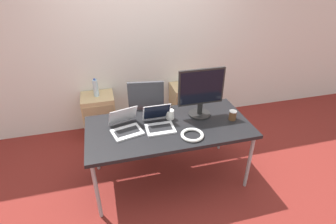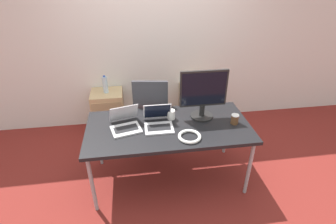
{
  "view_description": "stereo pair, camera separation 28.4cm",
  "coord_description": "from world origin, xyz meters",
  "px_view_note": "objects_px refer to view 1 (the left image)",
  "views": [
    {
      "loc": [
        -0.63,
        -2.33,
        2.34
      ],
      "look_at": [
        0.0,
        0.04,
        0.91
      ],
      "focal_mm": 28.0,
      "sensor_mm": 36.0,
      "label": 1
    },
    {
      "loc": [
        -0.35,
        -2.39,
        2.34
      ],
      "look_at": [
        0.0,
        0.04,
        0.91
      ],
      "focal_mm": 28.0,
      "sensor_mm": 36.0,
      "label": 2
    }
  ],
  "objects_px": {
    "coffee_cup_white": "(170,114)",
    "coffee_cup_brown": "(233,115)",
    "cable_coil": "(192,135)",
    "laptop_left": "(159,123)",
    "office_chair": "(147,121)",
    "cabinet_left": "(100,115)",
    "laptop_right": "(126,126)",
    "cabinet_right": "(186,104)",
    "water_bottle": "(96,88)",
    "monitor": "(201,92)"
  },
  "relations": [
    {
      "from": "coffee_cup_brown",
      "to": "monitor",
      "type": "bearing_deg",
      "value": 149.13
    },
    {
      "from": "laptop_left",
      "to": "laptop_right",
      "type": "relative_size",
      "value": 0.82
    },
    {
      "from": "office_chair",
      "to": "cabinet_right",
      "type": "distance_m",
      "value": 0.86
    },
    {
      "from": "laptop_left",
      "to": "monitor",
      "type": "bearing_deg",
      "value": 13.6
    },
    {
      "from": "office_chair",
      "to": "monitor",
      "type": "relative_size",
      "value": 1.88
    },
    {
      "from": "cabinet_left",
      "to": "coffee_cup_white",
      "type": "relative_size",
      "value": 5.94
    },
    {
      "from": "laptop_right",
      "to": "cabinet_left",
      "type": "bearing_deg",
      "value": 104.14
    },
    {
      "from": "coffee_cup_white",
      "to": "cabinet_right",
      "type": "bearing_deg",
      "value": 61.94
    },
    {
      "from": "coffee_cup_white",
      "to": "office_chair",
      "type": "bearing_deg",
      "value": 106.93
    },
    {
      "from": "cabinet_right",
      "to": "monitor",
      "type": "distance_m",
      "value": 1.29
    },
    {
      "from": "cabinet_right",
      "to": "laptop_left",
      "type": "distance_m",
      "value": 1.45
    },
    {
      "from": "office_chair",
      "to": "cable_coil",
      "type": "relative_size",
      "value": 4.45
    },
    {
      "from": "cable_coil",
      "to": "coffee_cup_white",
      "type": "bearing_deg",
      "value": 108.07
    },
    {
      "from": "cabinet_left",
      "to": "cable_coil",
      "type": "bearing_deg",
      "value": -56.84
    },
    {
      "from": "water_bottle",
      "to": "monitor",
      "type": "height_order",
      "value": "monitor"
    },
    {
      "from": "coffee_cup_white",
      "to": "laptop_right",
      "type": "bearing_deg",
      "value": -168.22
    },
    {
      "from": "coffee_cup_brown",
      "to": "office_chair",
      "type": "bearing_deg",
      "value": 137.91
    },
    {
      "from": "cabinet_right",
      "to": "laptop_left",
      "type": "xyz_separation_m",
      "value": [
        -0.71,
        -1.17,
        0.48
      ]
    },
    {
      "from": "cabinet_left",
      "to": "cabinet_right",
      "type": "xyz_separation_m",
      "value": [
        1.36,
        0.0,
        0.0
      ]
    },
    {
      "from": "cable_coil",
      "to": "laptop_left",
      "type": "bearing_deg",
      "value": 137.81
    },
    {
      "from": "cabinet_left",
      "to": "laptop_left",
      "type": "height_order",
      "value": "laptop_left"
    },
    {
      "from": "office_chair",
      "to": "coffee_cup_brown",
      "type": "bearing_deg",
      "value": -42.09
    },
    {
      "from": "office_chair",
      "to": "coffee_cup_brown",
      "type": "xyz_separation_m",
      "value": [
        0.86,
        -0.77,
        0.41
      ]
    },
    {
      "from": "cabinet_right",
      "to": "cable_coil",
      "type": "distance_m",
      "value": 1.56
    },
    {
      "from": "coffee_cup_brown",
      "to": "laptop_left",
      "type": "bearing_deg",
      "value": 175.38
    },
    {
      "from": "laptop_left",
      "to": "cabinet_left",
      "type": "bearing_deg",
      "value": 118.9
    },
    {
      "from": "cabinet_left",
      "to": "laptop_right",
      "type": "distance_m",
      "value": 1.27
    },
    {
      "from": "water_bottle",
      "to": "cable_coil",
      "type": "bearing_deg",
      "value": -56.88
    },
    {
      "from": "cabinet_left",
      "to": "cable_coil",
      "type": "distance_m",
      "value": 1.77
    },
    {
      "from": "office_chair",
      "to": "cable_coil",
      "type": "distance_m",
      "value": 1.08
    },
    {
      "from": "cabinet_left",
      "to": "cabinet_right",
      "type": "relative_size",
      "value": 1.0
    },
    {
      "from": "monitor",
      "to": "coffee_cup_white",
      "type": "xyz_separation_m",
      "value": [
        -0.36,
        0.01,
        -0.24
      ]
    },
    {
      "from": "office_chair",
      "to": "cabinet_left",
      "type": "distance_m",
      "value": 0.79
    },
    {
      "from": "cabinet_left",
      "to": "cabinet_right",
      "type": "distance_m",
      "value": 1.36
    },
    {
      "from": "monitor",
      "to": "water_bottle",
      "type": "bearing_deg",
      "value": 138.06
    },
    {
      "from": "cable_coil",
      "to": "office_chair",
      "type": "bearing_deg",
      "value": 107.4
    },
    {
      "from": "cabinet_left",
      "to": "laptop_right",
      "type": "bearing_deg",
      "value": -75.86
    },
    {
      "from": "office_chair",
      "to": "laptop_left",
      "type": "height_order",
      "value": "office_chair"
    },
    {
      "from": "cabinet_left",
      "to": "laptop_right",
      "type": "relative_size",
      "value": 1.6
    },
    {
      "from": "cable_coil",
      "to": "coffee_cup_brown",
      "type": "bearing_deg",
      "value": 19.49
    },
    {
      "from": "laptop_left",
      "to": "laptop_right",
      "type": "xyz_separation_m",
      "value": [
        -0.36,
        0.03,
        -0.0
      ]
    },
    {
      "from": "laptop_left",
      "to": "coffee_cup_white",
      "type": "xyz_separation_m",
      "value": [
        0.16,
        0.13,
        0.01
      ]
    },
    {
      "from": "water_bottle",
      "to": "coffee_cup_brown",
      "type": "relative_size",
      "value": 2.37
    },
    {
      "from": "water_bottle",
      "to": "laptop_right",
      "type": "bearing_deg",
      "value": -75.88
    },
    {
      "from": "cabinet_left",
      "to": "cable_coil",
      "type": "height_order",
      "value": "cable_coil"
    },
    {
      "from": "water_bottle",
      "to": "cable_coil",
      "type": "relative_size",
      "value": 1.09
    },
    {
      "from": "cabinet_left",
      "to": "coffee_cup_brown",
      "type": "xyz_separation_m",
      "value": [
        1.49,
        -1.24,
        0.49
      ]
    },
    {
      "from": "laptop_left",
      "to": "monitor",
      "type": "distance_m",
      "value": 0.59
    },
    {
      "from": "coffee_cup_white",
      "to": "coffee_cup_brown",
      "type": "height_order",
      "value": "coffee_cup_brown"
    },
    {
      "from": "office_chair",
      "to": "monitor",
      "type": "height_order",
      "value": "monitor"
    }
  ]
}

